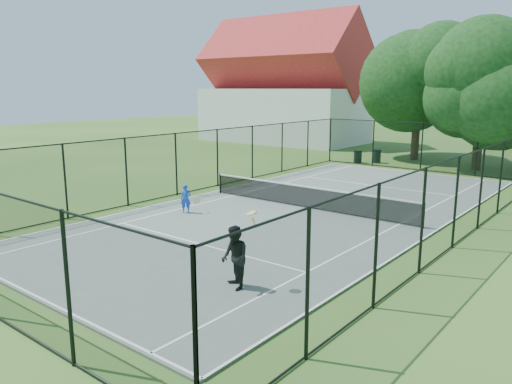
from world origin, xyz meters
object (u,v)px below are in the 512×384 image
Objects in this scene: tennis_net at (307,196)px; trash_bin_left at (358,156)px; trash_bin_right at (377,156)px; player_blue at (186,199)px; player_black at (235,258)px.

trash_bin_left is (-4.65, 13.62, -0.14)m from tennis_net.
trash_bin_left is 0.91× the size of trash_bin_right.
player_blue is 8.21m from player_black.
trash_bin_right reaches higher than trash_bin_left.
player_black reaches higher than trash_bin_left.
player_blue is at bearing -89.54° from trash_bin_right.
trash_bin_right is at bearing 106.73° from player_black.
player_blue reaches higher than tennis_net.
trash_bin_left is 0.75× the size of player_blue.
player_black reaches higher than trash_bin_right.
player_black reaches higher than player_blue.
player_blue is (0.14, -18.13, 0.16)m from trash_bin_right.
player_black is at bearing -70.25° from trash_bin_left.
trash_bin_right is at bearing 104.00° from tennis_net.
trash_bin_right is 0.82× the size of player_blue.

